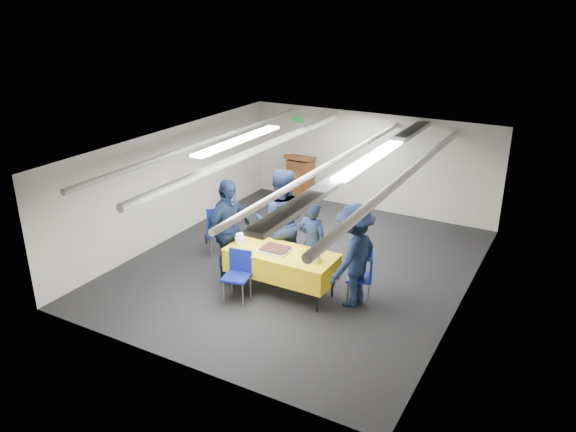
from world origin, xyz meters
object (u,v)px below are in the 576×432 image
at_px(sailor_a, 312,243).
at_px(sailor_d, 354,256).
at_px(sheet_cake, 275,250).
at_px(podium, 300,179).
at_px(sailor_c, 228,231).
at_px(chair_left, 218,227).
at_px(sailor_b, 281,222).
at_px(serving_table, 281,263).
at_px(chair_right, 364,273).
at_px(chair_near, 239,270).

height_order(sailor_a, sailor_d, sailor_d).
relative_size(sheet_cake, podium, 0.38).
bearing_deg(sailor_c, chair_left, 52.53).
bearing_deg(sailor_b, sheet_cake, 84.31).
bearing_deg(chair_left, serving_table, -23.47).
bearing_deg(sailor_a, podium, -55.15).
bearing_deg(chair_right, serving_table, -163.74).
bearing_deg(sailor_d, serving_table, -69.84).
bearing_deg(chair_left, podium, 87.98).
xyz_separation_m(chair_right, sailor_c, (-2.42, -0.41, 0.40)).
relative_size(podium, sailor_a, 0.80).
distance_m(chair_right, sailor_a, 1.07).
bearing_deg(sheet_cake, chair_left, 154.15).
bearing_deg(sailor_a, chair_right, 176.36).
relative_size(chair_right, chair_left, 1.00).
xyz_separation_m(chair_near, sailor_c, (-0.56, 0.52, 0.40)).
bearing_deg(sailor_d, chair_left, -91.87).
bearing_deg(sailor_b, sailor_d, 136.10).
xyz_separation_m(serving_table, sailor_c, (-1.07, -0.01, 0.38)).
bearing_deg(chair_near, chair_left, 135.82).
relative_size(chair_left, sailor_a, 0.56).
bearing_deg(sailor_d, sheet_cake, -68.26).
bearing_deg(serving_table, sailor_c, -179.33).
height_order(serving_table, chair_left, chair_left).
relative_size(chair_near, sailor_b, 0.44).
height_order(chair_left, sailor_a, sailor_a).
bearing_deg(podium, chair_left, -92.02).
bearing_deg(podium, sailor_a, -59.26).
xyz_separation_m(chair_right, sailor_a, (-1.03, 0.14, 0.25)).
distance_m(serving_table, sheet_cake, 0.27).
relative_size(podium, chair_near, 1.44).
distance_m(serving_table, sailor_b, 0.90).
distance_m(chair_right, sailor_c, 2.48).
bearing_deg(sailor_d, sailor_c, -74.79).
bearing_deg(sailor_b, chair_left, -34.53).
bearing_deg(sailor_c, sailor_a, -61.17).
xyz_separation_m(sailor_c, sailor_d, (2.28, 0.25, -0.06)).
bearing_deg(serving_table, sailor_d, 11.32).
distance_m(sailor_a, sailor_c, 1.50).
height_order(serving_table, sheet_cake, sheet_cake).
height_order(chair_right, sailor_a, sailor_a).
height_order(serving_table, podium, podium).
height_order(sheet_cake, sailor_a, sailor_a).
relative_size(chair_near, sailor_c, 0.46).
xyz_separation_m(sheet_cake, sailor_b, (-0.31, 0.73, 0.18)).
bearing_deg(sheet_cake, sailor_c, 177.54).
distance_m(chair_left, sailor_a, 2.27).
xyz_separation_m(sailor_b, sailor_d, (1.61, -0.44, -0.12)).
relative_size(serving_table, chair_near, 2.17).
relative_size(sailor_b, sailor_d, 1.13).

